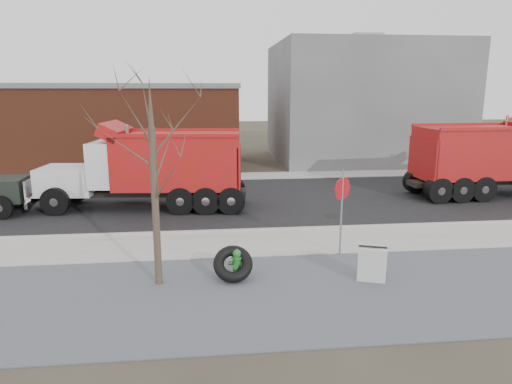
{
  "coord_description": "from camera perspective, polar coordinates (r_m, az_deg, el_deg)",
  "views": [
    {
      "loc": [
        -1.9,
        -13.67,
        4.86
      ],
      "look_at": [
        -0.24,
        1.69,
        1.4
      ],
      "focal_mm": 32.0,
      "sensor_mm": 36.0,
      "label": 1
    }
  ],
  "objects": [
    {
      "name": "curb",
      "position": [
        16.07,
        0.92,
        -4.77
      ],
      "size": [
        60.0,
        0.15,
        0.11
      ],
      "primitive_type": "cube",
      "color": "#9E9B93",
      "rests_on": "ground"
    },
    {
      "name": "stop_sign",
      "position": [
        13.51,
        10.71,
        -0.69
      ],
      "size": [
        0.6,
        0.43,
        2.63
      ],
      "rotation": [
        0.0,
        0.0,
        0.21
      ],
      "color": "gray",
      "rests_on": "ground"
    },
    {
      "name": "sidewalk",
      "position": [
        14.86,
        1.53,
        -6.35
      ],
      "size": [
        60.0,
        2.5,
        0.06
      ],
      "primitive_type": "cube",
      "color": "#9E9B93",
      "rests_on": "ground"
    },
    {
      "name": "dump_truck_red_b",
      "position": [
        19.31,
        -12.87,
        3.23
      ],
      "size": [
        8.52,
        3.12,
        3.57
      ],
      "rotation": [
        0.0,
        0.0,
        3.05
      ],
      "color": "black",
      "rests_on": "ground"
    },
    {
      "name": "road",
      "position": [
        20.64,
        -0.71,
        -0.97
      ],
      "size": [
        60.0,
        9.4,
        0.02
      ],
      "primitive_type": "cube",
      "color": "black",
      "rests_on": "ground"
    },
    {
      "name": "truck_tire",
      "position": [
        11.98,
        -2.89,
        -8.96
      ],
      "size": [
        1.04,
        0.94,
        0.93
      ],
      "color": "black",
      "rests_on": "ground"
    },
    {
      "name": "dump_truck_red_a",
      "position": [
        23.97,
        28.09,
        3.96
      ],
      "size": [
        9.14,
        2.84,
        3.66
      ],
      "rotation": [
        0.0,
        0.0,
        0.04
      ],
      "color": "black",
      "rests_on": "ground"
    },
    {
      "name": "building_brick",
      "position": [
        31.8,
        -21.11,
        7.81
      ],
      "size": [
        20.2,
        8.2,
        5.3
      ],
      "color": "brown",
      "rests_on": "ground"
    },
    {
      "name": "far_sidewalk",
      "position": [
        26.19,
        -1.9,
        1.99
      ],
      "size": [
        60.0,
        2.0,
        0.06
      ],
      "primitive_type": "cube",
      "color": "#9E9B93",
      "rests_on": "ground"
    },
    {
      "name": "bare_tree",
      "position": [
        11.26,
        -12.77,
        4.33
      ],
      "size": [
        3.2,
        3.2,
        5.2
      ],
      "color": "#382D23",
      "rests_on": "ground"
    },
    {
      "name": "fire_hydrant",
      "position": [
        12.13,
        -2.39,
        -9.11
      ],
      "size": [
        0.46,
        0.45,
        0.81
      ],
      "rotation": [
        0.0,
        0.0,
        -0.29
      ],
      "color": "#2F772D",
      "rests_on": "ground"
    },
    {
      "name": "gravel_verge",
      "position": [
        11.42,
        4.1,
        -12.49
      ],
      "size": [
        60.0,
        5.0,
        0.03
      ],
      "primitive_type": "cube",
      "color": "slate",
      "rests_on": "ground"
    },
    {
      "name": "building_grey",
      "position": [
        33.51,
        13.06,
        10.83
      ],
      "size": [
        12.0,
        10.0,
        8.0
      ],
      "color": "gray",
      "rests_on": "ground"
    },
    {
      "name": "sandwich_board",
      "position": [
        12.12,
        14.28,
        -8.74
      ],
      "size": [
        0.81,
        0.65,
        0.98
      ],
      "rotation": [
        0.0,
        0.0,
        -0.34
      ],
      "color": "silver",
      "rests_on": "ground"
    },
    {
      "name": "ground",
      "position": [
        14.63,
        1.67,
        -6.78
      ],
      "size": [
        120.0,
        120.0,
        0.0
      ],
      "primitive_type": "plane",
      "color": "#383328",
      "rests_on": "ground"
    }
  ]
}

